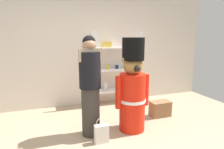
# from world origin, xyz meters

# --- Properties ---
(back_wall) EXTENTS (6.40, 0.12, 2.60)m
(back_wall) POSITION_xyz_m (0.00, 2.20, 1.30)
(back_wall) COLOR silver
(back_wall) RESTS_ON ground_plane
(merchandise_shelf) EXTENTS (1.19, 0.35, 1.73)m
(merchandise_shelf) POSITION_xyz_m (0.73, 1.98, 0.88)
(merchandise_shelf) COLOR white
(merchandise_shelf) RESTS_ON ground_plane
(teddy_bear_guard) EXTENTS (0.62, 0.46, 1.59)m
(teddy_bear_guard) POSITION_xyz_m (0.48, 0.54, 0.74)
(teddy_bear_guard) COLOR red
(teddy_bear_guard) RESTS_ON ground_plane
(person_shopper) EXTENTS (0.36, 0.34, 1.63)m
(person_shopper) POSITION_xyz_m (-0.24, 0.60, 0.84)
(person_shopper) COLOR #38332D
(person_shopper) RESTS_ON ground_plane
(shopping_bag) EXTENTS (0.22, 0.10, 0.41)m
(shopping_bag) POSITION_xyz_m (-0.15, 0.29, 0.15)
(shopping_bag) COLOR silver
(shopping_bag) RESTS_ON ground_plane
(display_crate) EXTENTS (0.42, 0.25, 0.31)m
(display_crate) POSITION_xyz_m (1.27, 0.88, 0.16)
(display_crate) COLOR olive
(display_crate) RESTS_ON ground_plane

